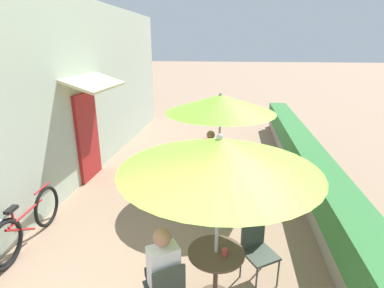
{
  "coord_description": "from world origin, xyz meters",
  "views": [
    {
      "loc": [
        1.04,
        -1.36,
        3.15
      ],
      "look_at": [
        0.15,
        5.05,
        1.0
      ],
      "focal_mm": 28.0,
      "sensor_mm": 36.0,
      "label": 1
    }
  ],
  "objects_px": {
    "cafe_chair_mid_right": "(207,160)",
    "seated_patron_mid_right": "(212,153)",
    "seated_patron_near_right": "(162,270)",
    "patio_umbrella_mid": "(220,104)",
    "cafe_chair_near_left": "(257,247)",
    "cafe_chair_mid_left": "(251,174)",
    "coffee_cup_near": "(225,252)",
    "seated_patron_mid_back": "(194,172)",
    "patio_table_mid": "(218,172)",
    "cafe_chair_near_right": "(166,288)",
    "bicycle_second": "(28,223)",
    "cafe_chair_mid_back": "(198,182)",
    "patio_umbrella_near": "(219,154)",
    "patio_table_near": "(216,267)"
  },
  "relations": [
    {
      "from": "patio_table_near",
      "to": "patio_table_mid",
      "type": "height_order",
      "value": "same"
    },
    {
      "from": "coffee_cup_near",
      "to": "seated_patron_mid_right",
      "type": "bearing_deg",
      "value": 96.66
    },
    {
      "from": "seated_patron_mid_back",
      "to": "cafe_chair_near_right",
      "type": "bearing_deg",
      "value": -138.36
    },
    {
      "from": "seated_patron_near_right",
      "to": "seated_patron_mid_back",
      "type": "xyz_separation_m",
      "value": [
        -0.0,
        2.8,
        0.0
      ]
    },
    {
      "from": "cafe_chair_near_left",
      "to": "seated_patron_near_right",
      "type": "bearing_deg",
      "value": 1.7
    },
    {
      "from": "patio_table_near",
      "to": "seated_patron_mid_back",
      "type": "relative_size",
      "value": 0.58
    },
    {
      "from": "coffee_cup_near",
      "to": "patio_umbrella_mid",
      "type": "xyz_separation_m",
      "value": [
        -0.23,
        3.0,
        1.24
      ]
    },
    {
      "from": "seated_patron_near_right",
      "to": "patio_umbrella_mid",
      "type": "height_order",
      "value": "patio_umbrella_mid"
    },
    {
      "from": "seated_patron_mid_back",
      "to": "cafe_chair_near_left",
      "type": "bearing_deg",
      "value": -110.07
    },
    {
      "from": "seated_patron_mid_right",
      "to": "bicycle_second",
      "type": "distance_m",
      "value": 4.02
    },
    {
      "from": "cafe_chair_mid_back",
      "to": "bicycle_second",
      "type": "height_order",
      "value": "cafe_chair_mid_back"
    },
    {
      "from": "cafe_chair_near_left",
      "to": "seated_patron_mid_back",
      "type": "relative_size",
      "value": 0.7
    },
    {
      "from": "patio_table_mid",
      "to": "cafe_chair_mid_back",
      "type": "relative_size",
      "value": 0.84
    },
    {
      "from": "seated_patron_mid_right",
      "to": "seated_patron_mid_back",
      "type": "xyz_separation_m",
      "value": [
        -0.28,
        -1.17,
        0.0
      ]
    },
    {
      "from": "patio_umbrella_near",
      "to": "patio_umbrella_mid",
      "type": "bearing_deg",
      "value": 92.44
    },
    {
      "from": "cafe_chair_near_right",
      "to": "patio_umbrella_mid",
      "type": "relative_size",
      "value": 0.39
    },
    {
      "from": "cafe_chair_near_right",
      "to": "patio_table_mid",
      "type": "relative_size",
      "value": 1.19
    },
    {
      "from": "cafe_chair_near_right",
      "to": "seated_patron_mid_right",
      "type": "xyz_separation_m",
      "value": [
        0.21,
        4.06,
        0.17
      ]
    },
    {
      "from": "cafe_chair_near_left",
      "to": "coffee_cup_near",
      "type": "xyz_separation_m",
      "value": [
        -0.43,
        -0.49,
        0.26
      ]
    },
    {
      "from": "patio_table_near",
      "to": "seated_patron_mid_back",
      "type": "bearing_deg",
      "value": 103.78
    },
    {
      "from": "coffee_cup_near",
      "to": "patio_table_mid",
      "type": "xyz_separation_m",
      "value": [
        -0.23,
        3.0,
        -0.27
      ]
    },
    {
      "from": "patio_table_near",
      "to": "bicycle_second",
      "type": "bearing_deg",
      "value": 166.66
    },
    {
      "from": "patio_table_mid",
      "to": "cafe_chair_mid_right",
      "type": "relative_size",
      "value": 0.84
    },
    {
      "from": "coffee_cup_near",
      "to": "patio_table_mid",
      "type": "relative_size",
      "value": 0.12
    },
    {
      "from": "patio_umbrella_mid",
      "to": "seated_patron_mid_back",
      "type": "bearing_deg",
      "value": -133.31
    },
    {
      "from": "patio_table_mid",
      "to": "cafe_chair_mid_back",
      "type": "distance_m",
      "value": 0.7
    },
    {
      "from": "patio_umbrella_mid",
      "to": "seated_patron_mid_right",
      "type": "height_order",
      "value": "patio_umbrella_mid"
    },
    {
      "from": "patio_table_near",
      "to": "bicycle_second",
      "type": "height_order",
      "value": "bicycle_second"
    },
    {
      "from": "coffee_cup_near",
      "to": "cafe_chair_mid_back",
      "type": "xyz_separation_m",
      "value": [
        -0.62,
        2.43,
        -0.26
      ]
    },
    {
      "from": "seated_patron_near_right",
      "to": "cafe_chair_near_left",
      "type": "bearing_deg",
      "value": 1.7
    },
    {
      "from": "patio_table_mid",
      "to": "seated_patron_mid_right",
      "type": "xyz_separation_m",
      "value": [
        -0.2,
        0.66,
        0.18
      ]
    },
    {
      "from": "cafe_chair_near_right",
      "to": "cafe_chair_mid_right",
      "type": "distance_m",
      "value": 4.02
    },
    {
      "from": "seated_patron_mid_back",
      "to": "bicycle_second",
      "type": "distance_m",
      "value": 3.05
    },
    {
      "from": "bicycle_second",
      "to": "seated_patron_near_right",
      "type": "bearing_deg",
      "value": -26.37
    },
    {
      "from": "cafe_chair_mid_back",
      "to": "coffee_cup_near",
      "type": "bearing_deg",
      "value": -125.31
    },
    {
      "from": "cafe_chair_near_left",
      "to": "cafe_chair_mid_left",
      "type": "relative_size",
      "value": 1.0
    },
    {
      "from": "cafe_chair_mid_left",
      "to": "cafe_chair_mid_back",
      "type": "height_order",
      "value": "same"
    },
    {
      "from": "cafe_chair_mid_left",
      "to": "cafe_chair_mid_back",
      "type": "relative_size",
      "value": 1.0
    },
    {
      "from": "patio_table_near",
      "to": "patio_umbrella_near",
      "type": "xyz_separation_m",
      "value": [
        0.0,
        0.0,
        1.51
      ]
    },
    {
      "from": "cafe_chair_near_right",
      "to": "bicycle_second",
      "type": "xyz_separation_m",
      "value": [
        -2.57,
        1.18,
        -0.13
      ]
    },
    {
      "from": "seated_patron_near_right",
      "to": "patio_umbrella_mid",
      "type": "bearing_deg",
      "value": 48.71
    },
    {
      "from": "patio_table_mid",
      "to": "cafe_chair_mid_left",
      "type": "distance_m",
      "value": 0.7
    },
    {
      "from": "patio_umbrella_near",
      "to": "cafe_chair_near_right",
      "type": "distance_m",
      "value": 1.65
    },
    {
      "from": "cafe_chair_near_right",
      "to": "patio_umbrella_near",
      "type": "bearing_deg",
      "value": 6.31
    },
    {
      "from": "patio_table_near",
      "to": "coffee_cup_near",
      "type": "relative_size",
      "value": 8.11
    },
    {
      "from": "coffee_cup_near",
      "to": "cafe_chair_mid_left",
      "type": "distance_m",
      "value": 3.0
    },
    {
      "from": "seated_patron_mid_back",
      "to": "cafe_chair_mid_back",
      "type": "bearing_deg",
      "value": -90.0
    },
    {
      "from": "cafe_chair_near_right",
      "to": "cafe_chair_near_left",
      "type": "bearing_deg",
      "value": 6.31
    },
    {
      "from": "cafe_chair_mid_right",
      "to": "seated_patron_mid_right",
      "type": "height_order",
      "value": "seated_patron_mid_right"
    },
    {
      "from": "patio_table_mid",
      "to": "cafe_chair_mid_left",
      "type": "bearing_deg",
      "value": -4.07
    }
  ]
}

